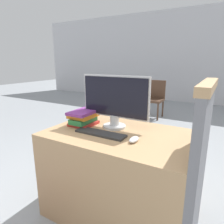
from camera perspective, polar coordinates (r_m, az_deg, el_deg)
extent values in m
cube|color=silver|center=(6.64, 24.76, 14.19)|extent=(12.00, 0.06, 2.80)
cube|color=tan|center=(1.74, 2.10, -17.29)|extent=(1.14, 0.74, 0.73)
cube|color=slate|center=(1.43, 23.14, -17.03)|extent=(0.05, 0.59, 1.12)
cube|color=tan|center=(1.25, 25.78, 6.72)|extent=(0.07, 0.59, 0.05)
cylinder|color=silver|center=(1.69, 0.72, -4.08)|extent=(0.19, 0.19, 0.02)
cylinder|color=silver|center=(1.67, 0.72, -2.38)|extent=(0.08, 0.08, 0.08)
cube|color=silver|center=(1.63, 0.83, 4.42)|extent=(0.60, 0.01, 0.34)
cube|color=black|center=(1.63, 0.74, 4.39)|extent=(0.57, 0.02, 0.32)
cube|color=#2D2D2D|center=(1.54, -3.35, -6.11)|extent=(0.41, 0.11, 0.02)
ellipsoid|color=white|center=(1.41, 6.31, -7.81)|extent=(0.06, 0.11, 0.03)
cube|color=#B72D28|center=(1.78, -8.07, -3.23)|extent=(0.19, 0.22, 0.02)
cube|color=#2D7F42|center=(1.76, -8.20, -2.28)|extent=(0.14, 0.23, 0.04)
cube|color=orange|center=(1.77, -8.18, -0.83)|extent=(0.19, 0.23, 0.04)
cube|color=#7A3384|center=(1.74, -8.13, 0.00)|extent=(0.18, 0.27, 0.02)
cylinder|color=#4C3323|center=(4.59, 8.41, 0.56)|extent=(0.04, 0.04, 0.38)
cylinder|color=#4C3323|center=(4.47, 12.94, -0.03)|extent=(0.04, 0.04, 0.38)
cylinder|color=#4C3323|center=(4.94, 10.04, 1.47)|extent=(0.04, 0.04, 0.38)
cylinder|color=#4C3323|center=(4.83, 14.28, 0.95)|extent=(0.04, 0.04, 0.38)
cube|color=#4C3323|center=(4.66, 11.55, 3.34)|extent=(0.44, 0.44, 0.05)
cube|color=#4C3323|center=(4.81, 12.46, 6.44)|extent=(0.44, 0.04, 0.41)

